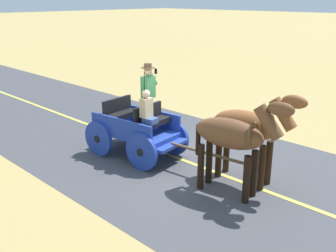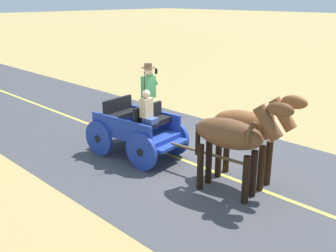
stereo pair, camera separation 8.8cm
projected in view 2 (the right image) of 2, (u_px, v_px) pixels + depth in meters
ground_plane at (173, 156)px, 10.54m from camera, size 200.00×200.00×0.00m
road_surface at (173, 156)px, 10.54m from camera, size 6.41×160.00×0.01m
road_centre_stripe at (173, 156)px, 10.54m from camera, size 0.12×160.00×0.00m
horse_drawn_carriage at (138, 127)px, 10.36m from camera, size 1.66×4.52×2.50m
horse_near_side at (250, 128)px, 8.69m from camera, size 0.72×2.14×2.21m
horse_off_side at (233, 137)px, 8.14m from camera, size 0.79×2.15×2.21m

